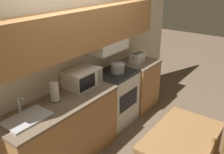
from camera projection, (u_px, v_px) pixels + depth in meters
The scene contains 11 objects.
ground_plane at pixel (84, 128), 4.20m from camera, with size 16.00×16.00×0.00m, color brown.
wall_back at pixel (83, 44), 3.61m from camera, with size 5.50×0.38×2.55m.
lower_counter_main at pixel (63, 132), 3.32m from camera, with size 1.68×0.63×0.90m.
lower_counter_right_stub at pixel (137, 84), 4.75m from camera, with size 0.70×0.63×0.90m.
stove_range at pixel (114, 98), 4.23m from camera, with size 0.73×0.57×0.90m.
cooking_pot at pixel (118, 68), 4.05m from camera, with size 0.32×0.24×0.15m.
microwave at pixel (82, 78), 3.56m from camera, with size 0.51×0.35×0.25m.
toaster at pixel (137, 57), 4.51m from camera, with size 0.26×0.19×0.18m.
sink_basin at pixel (27, 118), 2.78m from camera, with size 0.51×0.33×0.26m.
paper_towel_roll at pixel (55, 92), 3.15m from camera, with size 0.13×0.13×0.25m.
dining_table at pixel (181, 142), 2.86m from camera, with size 1.07×0.67×0.73m.
Camera 1 is at (-2.56, -2.48, 2.43)m, focal length 40.00 mm.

